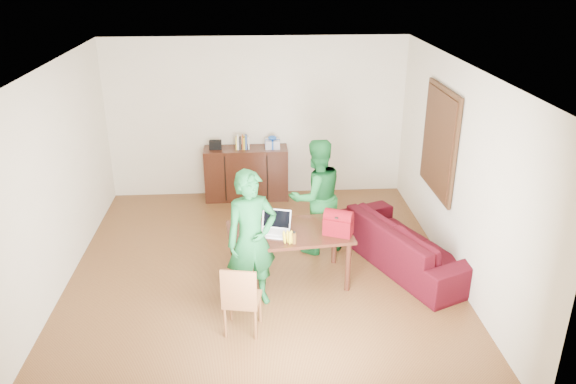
{
  "coord_description": "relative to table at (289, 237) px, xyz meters",
  "views": [
    {
      "loc": [
        -0.08,
        -6.44,
        3.9
      ],
      "look_at": [
        0.35,
        -0.01,
        1.16
      ],
      "focal_mm": 35.0,
      "sensor_mm": 36.0,
      "label": 1
    }
  ],
  "objects": [
    {
      "name": "room",
      "position": [
        -0.34,
        0.34,
        0.68
      ],
      "size": [
        5.2,
        5.7,
        2.9
      ],
      "color": "#4A2312",
      "rests_on": "ground"
    },
    {
      "name": "red_bag",
      "position": [
        0.6,
        -0.12,
        0.21
      ],
      "size": [
        0.4,
        0.32,
        0.25
      ],
      "primitive_type": "cube",
      "rotation": [
        0.0,
        0.0,
        -0.41
      ],
      "color": "maroon",
      "rests_on": "table"
    },
    {
      "name": "person_far",
      "position": [
        0.43,
        0.81,
        0.2
      ],
      "size": [
        0.97,
        0.87,
        1.64
      ],
      "primitive_type": "imported",
      "rotation": [
        0.0,
        0.0,
        3.51
      ],
      "color": "#156026",
      "rests_on": "ground"
    },
    {
      "name": "bananas",
      "position": [
        -0.03,
        -0.32,
        0.12
      ],
      "size": [
        0.2,
        0.16,
        0.06
      ],
      "primitive_type": null,
      "rotation": [
        0.0,
        0.0,
        0.37
      ],
      "color": "gold",
      "rests_on": "table"
    },
    {
      "name": "bottle",
      "position": [
        0.04,
        -0.33,
        0.17
      ],
      "size": [
        0.07,
        0.07,
        0.16
      ],
      "primitive_type": "cylinder",
      "rotation": [
        0.0,
        0.0,
        -0.34
      ],
      "color": "#5A3714",
      "rests_on": "table"
    },
    {
      "name": "laptop",
      "position": [
        -0.2,
        -0.07,
        0.13
      ],
      "size": [
        0.42,
        0.34,
        0.26
      ],
      "rotation": [
        0.0,
        0.0,
        -0.27
      ],
      "color": "white",
      "rests_on": "table"
    },
    {
      "name": "table",
      "position": [
        0.0,
        0.0,
        0.0
      ],
      "size": [
        1.6,
        1.01,
        0.71
      ],
      "rotation": [
        0.0,
        0.0,
        0.1
      ],
      "color": "black",
      "rests_on": "ground"
    },
    {
      "name": "chair",
      "position": [
        -0.58,
        -1.01,
        -0.38
      ],
      "size": [
        0.45,
        0.43,
        0.86
      ],
      "rotation": [
        0.0,
        0.0,
        -0.18
      ],
      "color": "brown",
      "rests_on": "ground"
    },
    {
      "name": "sofa",
      "position": [
        1.6,
        0.32,
        -0.31
      ],
      "size": [
        1.66,
        2.34,
        0.64
      ],
      "primitive_type": "imported",
      "rotation": [
        0.0,
        0.0,
        1.99
      ],
      "color": "#3C0708",
      "rests_on": "ground"
    },
    {
      "name": "person_near",
      "position": [
        -0.47,
        -0.46,
        0.22
      ],
      "size": [
        0.72,
        0.59,
        1.7
      ],
      "primitive_type": "imported",
      "rotation": [
        0.0,
        0.0,
        0.34
      ],
      "color": "#135726",
      "rests_on": "ground"
    }
  ]
}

